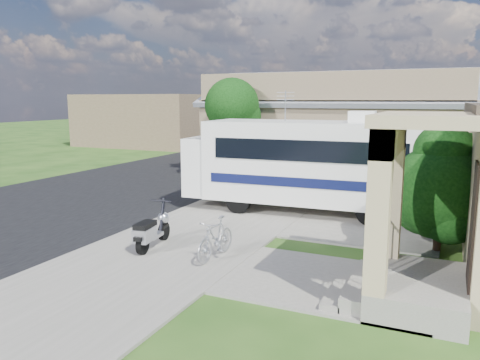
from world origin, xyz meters
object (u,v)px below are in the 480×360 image
at_px(shrub, 445,187).
at_px(scooter, 151,231).
at_px(pickup_truck, 226,152).
at_px(van, 265,139).
at_px(garden_hose, 367,276).
at_px(motorhome, 305,162).
at_px(bicycle, 216,241).

relative_size(shrub, scooter, 1.85).
relative_size(shrub, pickup_truck, 0.58).
bearing_deg(van, pickup_truck, -86.38).
bearing_deg(garden_hose, shrub, 63.26).
bearing_deg(shrub, motorhome, 148.67).
distance_m(shrub, scooter, 7.07).
xyz_separation_m(motorhome, scooter, (-2.25, -5.32, -1.17)).
relative_size(bicycle, pickup_truck, 0.29).
xyz_separation_m(scooter, garden_hose, (5.09, 0.19, -0.39)).
relative_size(shrub, van, 0.49).
distance_m(motorhome, pickup_truck, 11.38).
bearing_deg(scooter, bicycle, -8.16).
bearing_deg(garden_hose, van, 116.17).
xyz_separation_m(scooter, van, (-5.18, 21.10, 0.43)).
xyz_separation_m(shrub, scooter, (-6.41, -2.79, -1.10)).
distance_m(pickup_truck, van, 6.93).
height_order(scooter, van, van).
relative_size(motorhome, bicycle, 4.93).
bearing_deg(scooter, garden_hose, -6.32).
relative_size(motorhome, garden_hose, 17.77).
bearing_deg(bicycle, motorhome, 87.13).
bearing_deg(motorhome, van, 112.01).
xyz_separation_m(van, garden_hose, (10.28, -20.91, -0.82)).
bearing_deg(garden_hose, scooter, -177.90).
bearing_deg(scooter, shrub, 15.13).
xyz_separation_m(shrub, garden_hose, (-1.31, -2.61, -1.49)).
relative_size(bicycle, van, 0.25).
xyz_separation_m(pickup_truck, garden_hose, (9.92, -13.99, -0.65)).
bearing_deg(scooter, motorhome, 58.67).
height_order(pickup_truck, van, van).
relative_size(scooter, garden_hose, 3.89).
bearing_deg(pickup_truck, bicycle, 120.08).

